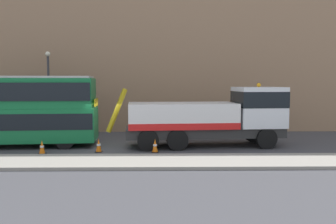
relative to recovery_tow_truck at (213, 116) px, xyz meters
The scene contains 8 objects.
ground_plane 6.14m from the recovery_tow_truck, behind, with size 120.00×120.00×0.00m, color #424247.
near_kerb 7.44m from the recovery_tow_truck, 144.31° to the right, with size 60.00×2.80×0.15m, color gray.
building_facade 10.83m from the recovery_tow_truck, 131.91° to the left, with size 60.00×1.50×16.00m.
recovery_tow_truck is the anchor object (origin of this frame).
traffic_cone_near_bus 9.49m from the recovery_tow_truck, 166.88° to the right, with size 0.36×0.36×0.72m.
traffic_cone_midway 6.67m from the recovery_tow_truck, 165.17° to the right, with size 0.36×0.36×0.72m.
traffic_cone_near_truck 4.02m from the recovery_tow_truck, 151.14° to the right, with size 0.36×0.36×0.72m.
street_lamp 11.78m from the recovery_tow_truck, 158.02° to the left, with size 0.36×0.36×5.83m.
Camera 1 is at (2.99, -20.00, 3.70)m, focal length 37.28 mm.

